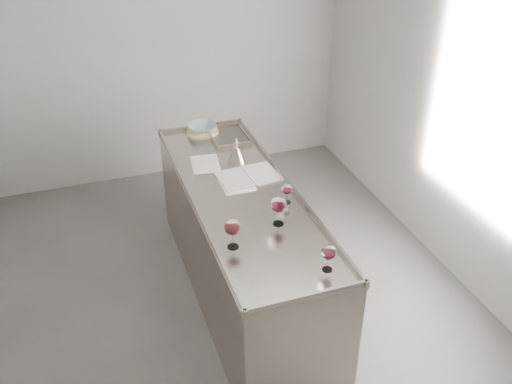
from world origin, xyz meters
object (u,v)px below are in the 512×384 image
object	(u,v)px
wine_glass_right	(329,253)
wine_glass_small	(287,190)
counter	(242,245)
wine_glass_middle	(279,205)
ceramic_bowl	(202,128)
wine_glass_left	(233,228)
notebook	(249,176)
wine_funnel	(237,155)

from	to	relation	value
wine_glass_right	wine_glass_small	bearing A→B (deg)	86.37
counter	wine_glass_right	size ratio (longest dim) A/B	13.77
wine_glass_right	wine_glass_small	distance (m)	0.77
wine_glass_small	wine_glass_right	bearing A→B (deg)	-93.63
wine_glass_middle	ceramic_bowl	xyz separation A→B (m)	(-0.13, 1.53, -0.10)
wine_glass_small	counter	bearing A→B (deg)	139.45
wine_glass_middle	wine_glass_small	size ratio (longest dim) A/B	1.40
wine_glass_left	ceramic_bowl	size ratio (longest dim) A/B	0.84
wine_glass_middle	wine_glass_right	distance (m)	0.55
notebook	ceramic_bowl	xyz separation A→B (m)	(-0.14, 0.87, 0.04)
counter	wine_funnel	bearing A→B (deg)	76.97
notebook	counter	bearing A→B (deg)	-125.34
wine_glass_left	ceramic_bowl	distance (m)	1.70
wine_funnel	counter	bearing A→B (deg)	-103.03
wine_glass_right	wine_glass_middle	bearing A→B (deg)	100.70
counter	wine_glass_right	xyz separation A→B (m)	(0.21, -1.00, 0.59)
wine_glass_small	notebook	bearing A→B (deg)	108.17
wine_glass_small	ceramic_bowl	bearing A→B (deg)	102.08
wine_funnel	wine_glass_left	bearing A→B (deg)	-108.59
notebook	wine_funnel	distance (m)	0.26
wine_glass_left	wine_glass_small	bearing A→B (deg)	36.12
wine_glass_small	notebook	size ratio (longest dim) A/B	0.31
wine_glass_right	wine_funnel	bearing A→B (deg)	94.18
ceramic_bowl	wine_funnel	xyz separation A→B (m)	(0.12, -0.62, 0.02)
wine_glass_right	wine_funnel	world-z (taller)	wine_funnel
counter	wine_glass_small	size ratio (longest dim) A/B	16.55
counter	wine_glass_left	world-z (taller)	wine_glass_left
wine_glass_middle	notebook	distance (m)	0.67
wine_glass_left	notebook	size ratio (longest dim) A/B	0.43
wine_glass_left	wine_glass_small	xyz separation A→B (m)	(0.51, 0.37, -0.04)
wine_glass_right	notebook	world-z (taller)	wine_glass_right
wine_glass_middle	wine_funnel	xyz separation A→B (m)	(-0.00, 0.91, -0.08)
ceramic_bowl	wine_glass_right	bearing A→B (deg)	-83.67
ceramic_bowl	wine_funnel	world-z (taller)	wine_funnel
ceramic_bowl	wine_glass_middle	bearing A→B (deg)	-85.25
notebook	ceramic_bowl	distance (m)	0.88
counter	wine_glass_right	distance (m)	1.18
wine_glass_left	wine_glass_middle	xyz separation A→B (m)	(0.36, 0.15, -0.00)
counter	wine_glass_left	bearing A→B (deg)	-112.66
wine_glass_left	wine_glass_right	bearing A→B (deg)	-40.69
counter	ceramic_bowl	bearing A→B (deg)	90.89
wine_glass_middle	ceramic_bowl	distance (m)	1.54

